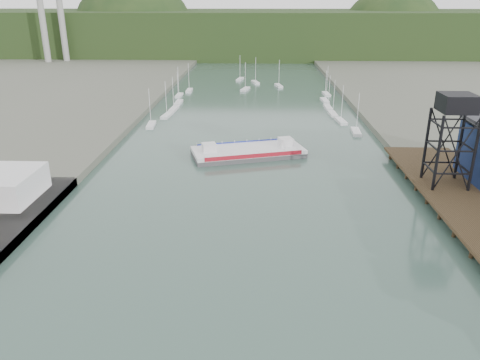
{
  "coord_description": "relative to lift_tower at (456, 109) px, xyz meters",
  "views": [
    {
      "loc": [
        1.79,
        -20.54,
        32.78
      ],
      "look_at": [
        -1.08,
        53.66,
        4.0
      ],
      "focal_mm": 35.0,
      "sensor_mm": 36.0,
      "label": 1
    }
  ],
  "objects": [
    {
      "name": "lift_tower",
      "position": [
        0.0,
        0.0,
        0.0
      ],
      "size": [
        6.5,
        6.5,
        16.0
      ],
      "color": "black",
      "rests_on": "east_pier"
    },
    {
      "name": "marina_sailboats",
      "position": [
        -34.92,
        80.46,
        -15.3
      ],
      "size": [
        57.71,
        92.65,
        0.9
      ],
      "color": "silver",
      "rests_on": "ground"
    },
    {
      "name": "smokestacks",
      "position": [
        -141.0,
        174.5,
        14.35
      ],
      "size": [
        11.2,
        8.2,
        60.0
      ],
      "color": "gray",
      "rests_on": "ground"
    },
    {
      "name": "distant_hills",
      "position": [
        -38.98,
        243.35,
        -5.27
      ],
      "size": [
        500.0,
        120.0,
        80.0
      ],
      "color": "black",
      "rests_on": "ground"
    },
    {
      "name": "chain_ferry",
      "position": [
        -35.24,
        21.02,
        -14.64
      ],
      "size": [
        26.26,
        16.39,
        3.53
      ],
      "rotation": [
        0.0,
        0.0,
        0.29
      ],
      "color": "#464548",
      "rests_on": "ground"
    }
  ]
}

